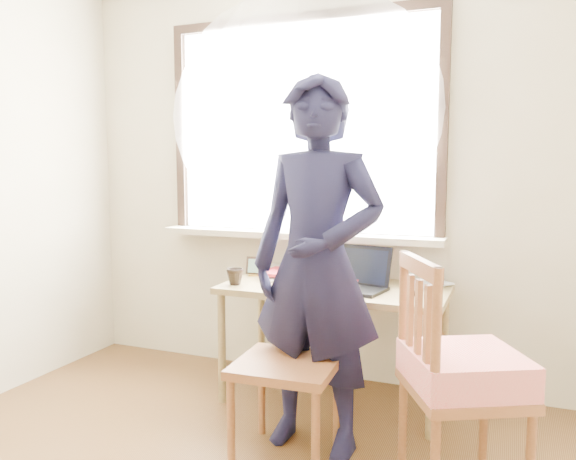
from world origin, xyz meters
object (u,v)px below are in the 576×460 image
at_px(mug_white, 317,269).
at_px(work_chair, 286,377).
at_px(mug_dark, 235,277).
at_px(side_chair, 460,372).
at_px(desk, 335,298).
at_px(laptop, 356,279).
at_px(person, 317,265).

xyz_separation_m(mug_white, work_chair, (0.16, -0.91, -0.34)).
bearing_deg(mug_white, mug_dark, -135.01).
xyz_separation_m(mug_dark, side_chair, (1.31, -0.53, -0.20)).
height_order(desk, laptop, laptop).
bearing_deg(work_chair, person, 62.01).
relative_size(mug_white, person, 0.07).
bearing_deg(side_chair, mug_white, 135.84).
xyz_separation_m(mug_white, person, (0.25, -0.74, 0.16)).
relative_size(desk, laptop, 3.27).
bearing_deg(mug_white, work_chair, -79.90).
bearing_deg(laptop, mug_dark, -167.58).
bearing_deg(mug_white, desk, -48.35).
bearing_deg(person, work_chair, -114.22).
height_order(side_chair, person, person).
xyz_separation_m(laptop, mug_white, (-0.31, 0.23, -0.00)).
relative_size(laptop, mug_dark, 3.86).
bearing_deg(person, laptop, 87.40).
distance_m(side_chair, person, 0.80).
relative_size(desk, person, 0.71).
xyz_separation_m(laptop, work_chair, (-0.15, -0.68, -0.34)).
bearing_deg(desk, side_chair, -43.12).
relative_size(mug_dark, person, 0.06).
xyz_separation_m(laptop, side_chair, (0.63, -0.68, -0.21)).
bearing_deg(laptop, desk, 167.20).
distance_m(mug_dark, person, 0.74).
height_order(laptop, mug_dark, laptop).
relative_size(desk, mug_dark, 12.62).
distance_m(work_chair, side_chair, 0.78).
bearing_deg(side_chair, work_chair, 179.93).
bearing_deg(person, desk, 102.03).
relative_size(laptop, side_chair, 0.39).
bearing_deg(mug_white, laptop, -36.11).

